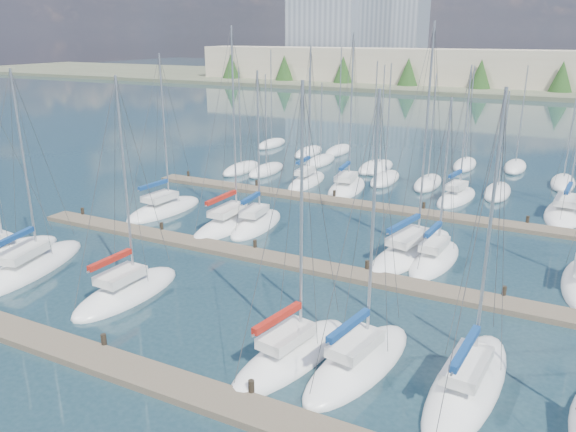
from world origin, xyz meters
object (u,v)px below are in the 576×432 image
at_px(sailboat_n, 307,181).
at_px(sailboat_b, 31,267).
at_px(sailboat_i, 231,223).
at_px(sailboat_h, 164,209).
at_px(sailboat_p, 456,197).
at_px(sailboat_j, 256,224).
at_px(sailboat_c, 127,292).
at_px(sailboat_q, 566,213).
at_px(sailboat_k, 411,251).
at_px(sailboat_f, 467,384).
at_px(sailboat_l, 435,259).
at_px(sailboat_d, 292,355).
at_px(sailboat_e, 359,363).
at_px(sailboat_o, 347,188).

xyz_separation_m(sailboat_n, sailboat_b, (-6.46, -27.04, -0.03)).
relative_size(sailboat_i, sailboat_h, 1.15).
bearing_deg(sailboat_i, sailboat_h, 177.88).
height_order(sailboat_n, sailboat_b, sailboat_n).
height_order(sailboat_p, sailboat_b, sailboat_b).
bearing_deg(sailboat_j, sailboat_c, -97.42).
distance_m(sailboat_j, sailboat_q, 25.34).
relative_size(sailboat_b, sailboat_k, 0.83).
bearing_deg(sailboat_h, sailboat_p, 39.82).
height_order(sailboat_f, sailboat_n, sailboat_n).
height_order(sailboat_j, sailboat_f, sailboat_f).
bearing_deg(sailboat_h, sailboat_n, 68.61).
relative_size(sailboat_f, sailboat_l, 1.16).
height_order(sailboat_n, sailboat_d, sailboat_n).
distance_m(sailboat_p, sailboat_d, 29.68).
distance_m(sailboat_e, sailboat_h, 26.53).
bearing_deg(sailboat_b, sailboat_j, 45.95).
height_order(sailboat_j, sailboat_q, sailboat_q).
relative_size(sailboat_p, sailboat_q, 0.98).
bearing_deg(sailboat_q, sailboat_o, -172.52).
relative_size(sailboat_q, sailboat_b, 0.98).
bearing_deg(sailboat_f, sailboat_l, 113.27).
xyz_separation_m(sailboat_c, sailboat_b, (-7.92, -0.01, -0.01)).
relative_size(sailboat_f, sailboat_q, 1.03).
bearing_deg(sailboat_k, sailboat_q, 69.57).
bearing_deg(sailboat_q, sailboat_p, -178.21).
bearing_deg(sailboat_j, sailboat_h, 176.36).
height_order(sailboat_j, sailboat_c, sailboat_c).
xyz_separation_m(sailboat_n, sailboat_d, (12.72, -28.60, -0.01)).
relative_size(sailboat_j, sailboat_e, 0.96).
height_order(sailboat_l, sailboat_n, sailboat_n).
relative_size(sailboat_f, sailboat_k, 0.84).
distance_m(sailboat_n, sailboat_h, 15.19).
bearing_deg(sailboat_k, sailboat_j, -168.44).
relative_size(sailboat_q, sailboat_d, 0.96).
xyz_separation_m(sailboat_e, sailboat_b, (-22.15, 0.77, -0.01)).
bearing_deg(sailboat_o, sailboat_f, -65.79).
xyz_separation_m(sailboat_l, sailboat_q, (7.23, 14.86, -0.01)).
relative_size(sailboat_j, sailboat_o, 0.83).
bearing_deg(sailboat_e, sailboat_d, -155.18).
bearing_deg(sailboat_k, sailboat_c, -121.28).
xyz_separation_m(sailboat_i, sailboat_o, (4.21, 13.67, 0.00)).
xyz_separation_m(sailboat_c, sailboat_k, (12.71, 13.51, 0.00)).
distance_m(sailboat_q, sailboat_h, 33.09).
xyz_separation_m(sailboat_f, sailboat_e, (-4.61, -0.57, 0.00)).
bearing_deg(sailboat_e, sailboat_j, 143.37).
relative_size(sailboat_n, sailboat_k, 0.88).
xyz_separation_m(sailboat_h, sailboat_o, (11.09, 13.26, 0.01)).
relative_size(sailboat_i, sailboat_b, 1.19).
distance_m(sailboat_e, sailboat_k, 14.38).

